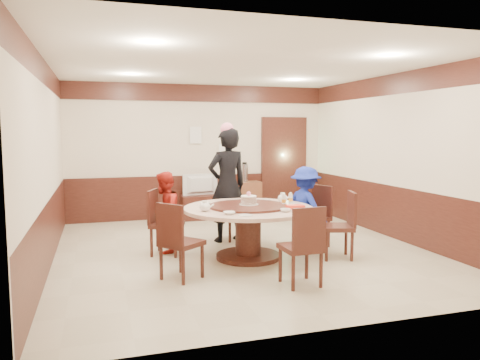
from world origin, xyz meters
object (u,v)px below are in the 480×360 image
object	(u,v)px
banquet_table	(248,222)
side_cabinet	(242,199)
person_blue	(306,207)
shrimp_platter	(295,208)
birthday_cake	(249,200)
person_red	(164,212)
tv_stand	(202,207)
television	(202,185)
thermos	(245,173)
person_standing	(227,185)

from	to	relation	value
banquet_table	side_cabinet	xyz separation A→B (m)	(0.90, 3.22, -0.16)
person_blue	shrimp_platter	xyz separation A→B (m)	(-0.51, -0.76, 0.14)
person_blue	birthday_cake	world-z (taller)	person_blue
person_red	tv_stand	world-z (taller)	person_red
birthday_cake	tv_stand	size ratio (longest dim) A/B	0.33
banquet_table	television	bearing A→B (deg)	89.73
person_red	thermos	distance (m)	3.29
banquet_table	tv_stand	bearing A→B (deg)	89.73
thermos	shrimp_platter	bearing A→B (deg)	-96.44
person_standing	shrimp_platter	size ratio (longest dim) A/B	6.28
shrimp_platter	side_cabinet	distance (m)	3.66
person_blue	side_cabinet	bearing A→B (deg)	-17.70
person_standing	birthday_cake	size ratio (longest dim) A/B	6.76
banquet_table	person_blue	distance (m)	1.13
shrimp_platter	person_blue	bearing A→B (deg)	56.00
banquet_table	tv_stand	distance (m)	3.20
birthday_cake	tv_stand	bearing A→B (deg)	90.03
person_red	thermos	size ratio (longest dim) A/B	3.23
tv_stand	birthday_cake	bearing A→B (deg)	-89.97
person_red	tv_stand	bearing A→B (deg)	-178.32
birthday_cake	tv_stand	world-z (taller)	birthday_cake
television	birthday_cake	bearing A→B (deg)	80.18
television	person_standing	bearing A→B (deg)	79.64
person_blue	banquet_table	bearing A→B (deg)	87.28
person_standing	television	distance (m)	2.09
person_standing	birthday_cake	world-z (taller)	person_standing
shrimp_platter	side_cabinet	xyz separation A→B (m)	(0.34, 3.62, -0.40)
person_red	side_cabinet	xyz separation A→B (m)	(2.01, 2.54, -0.24)
thermos	person_blue	bearing A→B (deg)	-87.88
birthday_cake	side_cabinet	bearing A→B (deg)	74.52
person_red	side_cabinet	bearing A→B (deg)	167.44
person_standing	side_cabinet	size ratio (longest dim) A/B	2.35
banquet_table	birthday_cake	world-z (taller)	birthday_cake
television	thermos	xyz separation A→B (m)	(0.95, 0.03, 0.22)
thermos	person_standing	bearing A→B (deg)	-114.69
birthday_cake	side_cabinet	size ratio (longest dim) A/B	0.35
television	thermos	bearing A→B (deg)	171.96
television	thermos	distance (m)	0.97
television	shrimp_platter	bearing A→B (deg)	88.70
person_standing	banquet_table	bearing A→B (deg)	78.90
side_cabinet	thermos	size ratio (longest dim) A/B	2.11
birthday_cake	banquet_table	bearing A→B (deg)	-121.83
person_blue	side_cabinet	xyz separation A→B (m)	(-0.17, 2.86, -0.27)
banquet_table	television	xyz separation A→B (m)	(0.01, 3.19, 0.19)
person_standing	thermos	size ratio (longest dim) A/B	4.96
person_blue	side_cabinet	size ratio (longest dim) A/B	1.60
birthday_cake	television	xyz separation A→B (m)	(-0.00, 3.16, -0.12)
shrimp_platter	birthday_cake	bearing A→B (deg)	141.11
person_blue	shrimp_platter	size ratio (longest dim) A/B	4.27
person_blue	television	size ratio (longest dim) A/B	1.67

